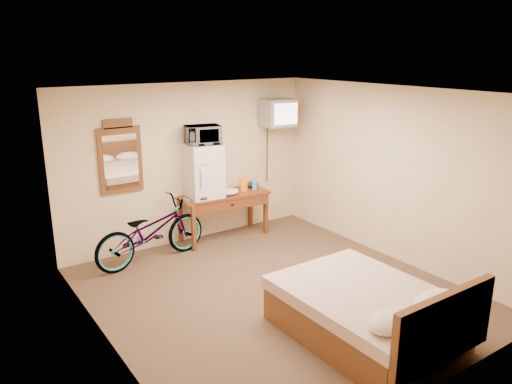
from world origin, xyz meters
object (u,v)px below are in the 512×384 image
(mini_fridge, at_px, (204,171))
(crt_television, at_px, (278,113))
(wall_mirror, at_px, (120,158))
(blue_cup, at_px, (254,185))
(microwave, at_px, (203,135))
(bed, at_px, (370,313))
(desk, at_px, (225,201))
(bicycle, at_px, (151,231))

(mini_fridge, bearing_deg, crt_television, -1.15)
(crt_television, bearing_deg, mini_fridge, 178.85)
(mini_fridge, bearing_deg, wall_mirror, 169.64)
(blue_cup, height_order, wall_mirror, wall_mirror)
(crt_television, height_order, wall_mirror, crt_television)
(microwave, height_order, bed, microwave)
(desk, relative_size, microwave, 2.89)
(crt_television, relative_size, bicycle, 0.35)
(bicycle, relative_size, bed, 0.91)
(wall_mirror, distance_m, bicycle, 1.14)
(crt_television, distance_m, wall_mirror, 2.68)
(bicycle, bearing_deg, microwave, -84.32)
(desk, relative_size, mini_fridge, 1.79)
(mini_fridge, bearing_deg, desk, -8.57)
(mini_fridge, distance_m, bicycle, 1.26)
(crt_television, height_order, bed, crt_television)
(microwave, bearing_deg, desk, 4.70)
(wall_mirror, distance_m, bed, 4.06)
(mini_fridge, height_order, crt_television, crt_television)
(crt_television, bearing_deg, desk, -178.76)
(desk, relative_size, bicycle, 0.85)
(microwave, distance_m, blue_cup, 1.26)
(wall_mirror, height_order, bicycle, wall_mirror)
(blue_cup, distance_m, bed, 3.47)
(microwave, distance_m, wall_mirror, 1.27)
(mini_fridge, xyz_separation_m, microwave, (0.00, 0.00, 0.56))
(microwave, xyz_separation_m, wall_mirror, (-1.22, 0.22, -0.24))
(mini_fridge, height_order, wall_mirror, wall_mirror)
(microwave, relative_size, blue_cup, 3.66)
(bicycle, bearing_deg, wall_mirror, 16.39)
(microwave, relative_size, wall_mirror, 0.48)
(bicycle, bearing_deg, mini_fridge, -84.33)
(desk, xyz_separation_m, blue_cup, (0.54, -0.05, 0.18))
(blue_cup, bearing_deg, mini_fridge, 173.75)
(blue_cup, relative_size, bicycle, 0.08)
(desk, height_order, crt_television, crt_television)
(blue_cup, relative_size, bed, 0.07)
(desk, distance_m, microwave, 1.14)
(bicycle, xyz_separation_m, bed, (1.10, -3.19, -0.16))
(desk, xyz_separation_m, microwave, (-0.34, 0.05, 1.09))
(mini_fridge, relative_size, bicycle, 0.48)
(mini_fridge, distance_m, crt_television, 1.61)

